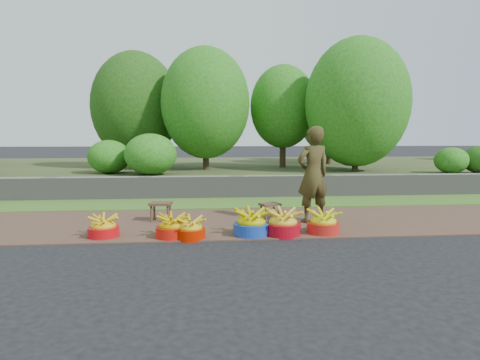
{
  "coord_description": "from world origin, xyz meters",
  "views": [
    {
      "loc": [
        -0.82,
        -5.66,
        1.5
      ],
      "look_at": [
        -0.18,
        1.3,
        0.75
      ],
      "focal_mm": 30.0,
      "sensor_mm": 36.0,
      "label": 1
    }
  ],
  "objects": [
    {
      "name": "stool_right",
      "position": [
        0.36,
        1.35,
        0.26
      ],
      "size": [
        0.41,
        0.36,
        0.3
      ],
      "rotation": [
        0.0,
        0.0,
        0.35
      ],
      "color": "#4F3326",
      "rests_on": "dirt_shoulder"
    },
    {
      "name": "ground_plane",
      "position": [
        0.0,
        0.0,
        0.0
      ],
      "size": [
        120.0,
        120.0,
        0.0
      ],
      "primitive_type": "plane",
      "color": "black",
      "rests_on": "ground"
    },
    {
      "name": "earth_bank",
      "position": [
        0.0,
        9.0,
        0.25
      ],
      "size": [
        80.0,
        10.0,
        0.5
      ],
      "primitive_type": "cube",
      "color": "#3F4824",
      "rests_on": "ground"
    },
    {
      "name": "basin_e",
      "position": [
        0.38,
        0.25,
        0.18
      ],
      "size": [
        0.54,
        0.54,
        0.41
      ],
      "color": "#A30715",
      "rests_on": "ground"
    },
    {
      "name": "basin_d",
      "position": [
        -0.1,
        0.29,
        0.18
      ],
      "size": [
        0.55,
        0.55,
        0.41
      ],
      "color": "#183EA8",
      "rests_on": "ground"
    },
    {
      "name": "grass_verge",
      "position": [
        0.0,
        3.25,
        0.02
      ],
      "size": [
        80.0,
        1.5,
        0.04
      ],
      "primitive_type": "cube",
      "color": "#467326",
      "rests_on": "ground"
    },
    {
      "name": "basin_f",
      "position": [
        1.02,
        0.31,
        0.17
      ],
      "size": [
        0.5,
        0.5,
        0.38
      ],
      "color": "red",
      "rests_on": "ground"
    },
    {
      "name": "vegetation",
      "position": [
        1.97,
        7.94,
        2.51
      ],
      "size": [
        30.81,
        8.21,
        3.97
      ],
      "color": "#322815",
      "rests_on": "earth_bank"
    },
    {
      "name": "vendor_woman",
      "position": [
        1.07,
        1.11,
        0.85
      ],
      "size": [
        0.7,
        0.56,
        1.67
      ],
      "primitive_type": "imported",
      "rotation": [
        0.0,
        0.0,
        3.43
      ],
      "color": "black",
      "rests_on": "dirt_shoulder"
    },
    {
      "name": "retaining_wall",
      "position": [
        0.0,
        4.1,
        0.28
      ],
      "size": [
        80.0,
        0.35,
        0.55
      ],
      "primitive_type": "cube",
      "color": "slate",
      "rests_on": "ground"
    },
    {
      "name": "basin_a",
      "position": [
        -2.32,
        0.37,
        0.15
      ],
      "size": [
        0.46,
        0.46,
        0.34
      ],
      "color": "red",
      "rests_on": "ground"
    },
    {
      "name": "dirt_shoulder",
      "position": [
        0.0,
        1.25,
        0.01
      ],
      "size": [
        80.0,
        2.5,
        0.02
      ],
      "primitive_type": "cube",
      "color": "#51372A",
      "rests_on": "ground"
    },
    {
      "name": "basin_b",
      "position": [
        -1.3,
        0.26,
        0.16
      ],
      "size": [
        0.48,
        0.48,
        0.36
      ],
      "color": "red",
      "rests_on": "ground"
    },
    {
      "name": "basin_c",
      "position": [
        -1.02,
        0.18,
        0.15
      ],
      "size": [
        0.44,
        0.44,
        0.33
      ],
      "color": "#B41800",
      "rests_on": "ground"
    },
    {
      "name": "stool_left",
      "position": [
        -1.58,
        1.42,
        0.29
      ],
      "size": [
        0.41,
        0.34,
        0.33
      ],
      "rotation": [
        0.0,
        0.0,
        -0.14
      ],
      "color": "#4F3326",
      "rests_on": "dirt_shoulder"
    }
  ]
}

